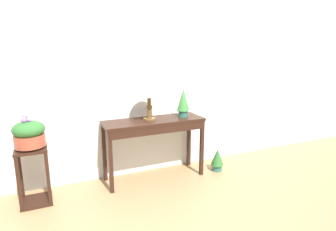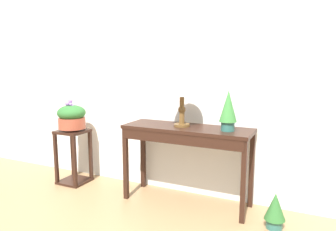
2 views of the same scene
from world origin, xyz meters
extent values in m
cube|color=#9E7A51|center=(0.00, 0.00, 0.00)|extent=(12.00, 12.00, 0.01)
cube|color=silver|center=(0.00, 1.36, 1.40)|extent=(9.00, 0.10, 2.80)
cube|color=black|center=(0.05, 1.06, 0.78)|extent=(1.29, 0.43, 0.03)
cube|color=black|center=(0.05, 0.87, 0.71)|extent=(1.23, 0.03, 0.10)
cube|color=black|center=(-0.56, 0.88, 0.38)|extent=(0.04, 0.04, 0.76)
cube|color=black|center=(0.67, 0.88, 0.38)|extent=(0.04, 0.04, 0.76)
cube|color=black|center=(-0.56, 1.24, 0.38)|extent=(0.04, 0.04, 0.76)
cube|color=black|center=(0.67, 1.24, 0.38)|extent=(0.04, 0.04, 0.76)
cylinder|color=brown|center=(-0.01, 1.06, 0.81)|extent=(0.16, 0.16, 0.02)
cylinder|color=brown|center=(-0.01, 1.06, 0.90)|extent=(0.06, 0.06, 0.14)
sphere|color=brown|center=(-0.01, 1.06, 0.97)|extent=(0.08, 0.08, 0.08)
cylinder|color=brown|center=(-0.01, 1.06, 1.04)|extent=(0.05, 0.05, 0.14)
cone|color=beige|center=(-0.01, 1.06, 1.22)|extent=(0.33, 0.33, 0.22)
cylinder|color=#2D665B|center=(0.47, 1.04, 0.84)|extent=(0.13, 0.13, 0.09)
cone|color=#387A38|center=(0.47, 1.04, 1.03)|extent=(0.16, 0.16, 0.29)
cube|color=black|center=(-1.38, 1.01, 0.63)|extent=(0.33, 0.33, 0.03)
cube|color=black|center=(-1.38, 1.01, 0.01)|extent=(0.33, 0.33, 0.03)
cube|color=black|center=(-1.52, 0.87, 0.32)|extent=(0.04, 0.03, 0.59)
cube|color=black|center=(-1.24, 0.87, 0.32)|extent=(0.04, 0.03, 0.59)
cube|color=black|center=(-1.52, 1.15, 0.32)|extent=(0.04, 0.04, 0.59)
cube|color=black|center=(-1.24, 1.15, 0.32)|extent=(0.04, 0.04, 0.59)
cylinder|color=#9E4733|center=(-1.38, 1.01, 0.66)|extent=(0.14, 0.14, 0.02)
cylinder|color=#9E4733|center=(-1.38, 1.01, 0.73)|extent=(0.31, 0.31, 0.13)
ellipsoid|color=#2D662D|center=(-1.38, 1.01, 0.85)|extent=(0.33, 0.33, 0.18)
cylinder|color=#2D662D|center=(-1.37, 1.00, 0.86)|extent=(0.03, 0.02, 0.14)
sphere|color=#996BC1|center=(-1.36, 1.00, 0.93)|extent=(0.04, 0.04, 0.04)
cylinder|color=#2D662D|center=(-1.37, 0.99, 0.88)|extent=(0.03, 0.04, 0.16)
sphere|color=#996BC1|center=(-1.36, 0.98, 0.96)|extent=(0.04, 0.04, 0.04)
cylinder|color=#2D662D|center=(-1.39, 1.01, 0.89)|extent=(0.03, 0.02, 0.19)
sphere|color=#996BC1|center=(-1.40, 1.02, 0.99)|extent=(0.06, 0.06, 0.06)
cylinder|color=#2D662D|center=(-1.40, 0.99, 0.88)|extent=(0.04, 0.04, 0.17)
sphere|color=#996BC1|center=(-1.41, 0.98, 0.96)|extent=(0.06, 0.06, 0.06)
cylinder|color=#2D662D|center=(-1.38, 1.04, 0.86)|extent=(0.01, 0.07, 0.13)
sphere|color=#996BC1|center=(-1.38, 1.06, 0.93)|extent=(0.04, 0.04, 0.04)
cylinder|color=#2D665B|center=(0.94, 0.90, 0.04)|extent=(0.14, 0.14, 0.09)
cone|color=#2D662D|center=(0.94, 0.90, 0.21)|extent=(0.18, 0.18, 0.24)
camera|label=1|loc=(-1.20, -2.20, 1.68)|focal=30.17mm
camera|label=2|loc=(1.21, -1.81, 1.42)|focal=33.95mm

